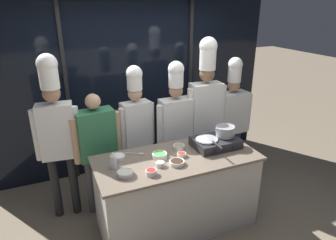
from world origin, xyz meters
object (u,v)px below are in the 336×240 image
(squeeze_bottle_clear, at_px, (113,161))
(prep_bowl_chili_flakes, at_px, (182,154))
(prep_bowl_bell_pepper, at_px, (151,172))
(serving_spoon_slotted, at_px, (138,154))
(chef_sous, at_px, (136,123))
(prep_bowl_scallions, at_px, (160,155))
(chef_apprentice, at_px, (231,114))
(portable_stove, at_px, (216,142))
(stock_pot, at_px, (225,131))
(prep_bowl_soy_glaze, at_px, (177,162))
(frying_pan, at_px, (207,138))
(chef_head, at_px, (56,127))
(prep_bowl_chicken, at_px, (160,164))
(chef_pastry, at_px, (206,104))
(prep_bowl_bean_sprouts, at_px, (125,173))
(prep_bowl_mushrooms, at_px, (179,147))
(prep_bowl_rice, at_px, (118,157))
(person_guest, at_px, (97,144))
(chef_line, at_px, (176,121))

(squeeze_bottle_clear, xyz_separation_m, prep_bowl_chili_flakes, (0.75, -0.04, -0.07))
(squeeze_bottle_clear, xyz_separation_m, prep_bowl_bell_pepper, (0.31, -0.27, -0.06))
(serving_spoon_slotted, xyz_separation_m, chef_sous, (0.15, 0.53, 0.15))
(prep_bowl_scallions, distance_m, chef_apprentice, 1.52)
(portable_stove, relative_size, stock_pot, 2.08)
(stock_pot, xyz_separation_m, prep_bowl_soy_glaze, (-0.72, -0.21, -0.15))
(frying_pan, relative_size, chef_head, 0.22)
(frying_pan, height_order, prep_bowl_chicken, frying_pan)
(stock_pot, xyz_separation_m, chef_pastry, (0.07, 0.60, 0.14))
(prep_bowl_scallions, bearing_deg, frying_pan, -1.23)
(prep_bowl_soy_glaze, bearing_deg, prep_bowl_chili_flakes, 48.97)
(prep_bowl_bell_pepper, distance_m, chef_pastry, 1.45)
(prep_bowl_bell_pepper, bearing_deg, chef_pastry, 38.64)
(prep_bowl_bean_sprouts, relative_size, serving_spoon_slotted, 0.74)
(stock_pot, distance_m, prep_bowl_mushrooms, 0.58)
(prep_bowl_mushrooms, bearing_deg, serving_spoon_slotted, 171.16)
(prep_bowl_rice, bearing_deg, prep_bowl_soy_glaze, -34.37)
(prep_bowl_chicken, bearing_deg, prep_bowl_chili_flakes, 19.38)
(prep_bowl_soy_glaze, bearing_deg, chef_apprentice, 34.23)
(prep_bowl_bean_sprouts, bearing_deg, stock_pot, 8.99)
(person_guest, bearing_deg, squeeze_bottle_clear, 89.43)
(prep_bowl_bell_pepper, bearing_deg, frying_pan, 19.73)
(prep_bowl_chili_flakes, height_order, chef_pastry, chef_pastry)
(prep_bowl_scallions, bearing_deg, prep_bowl_chicken, -109.77)
(portable_stove, height_order, chef_head, chef_head)
(prep_bowl_scallions, height_order, prep_bowl_chili_flakes, prep_bowl_scallions)
(chef_line, bearing_deg, chef_apprentice, -177.01)
(portable_stove, distance_m, person_guest, 1.41)
(chef_head, distance_m, chef_sous, 0.96)
(stock_pot, bearing_deg, prep_bowl_bean_sprouts, -171.01)
(portable_stove, height_order, prep_bowl_rice, portable_stove)
(serving_spoon_slotted, height_order, chef_apprentice, chef_apprentice)
(prep_bowl_rice, distance_m, chef_line, 1.01)
(chef_sous, bearing_deg, prep_bowl_chili_flakes, 100.37)
(prep_bowl_bean_sprouts, height_order, chef_head, chef_head)
(prep_bowl_scallions, relative_size, chef_sous, 0.09)
(squeeze_bottle_clear, xyz_separation_m, chef_apprentice, (1.89, 0.67, 0.00))
(prep_bowl_bean_sprouts, height_order, prep_bowl_chicken, prep_bowl_chicken)
(prep_bowl_soy_glaze, relative_size, chef_line, 0.09)
(prep_bowl_soy_glaze, relative_size, prep_bowl_mushrooms, 1.20)
(prep_bowl_chicken, height_order, chef_sous, chef_sous)
(stock_pot, relative_size, prep_bowl_bean_sprouts, 1.62)
(prep_bowl_rice, relative_size, chef_apprentice, 0.08)
(stock_pot, distance_m, person_guest, 1.53)
(chef_line, bearing_deg, chef_sous, -10.96)
(prep_bowl_chili_flakes, relative_size, serving_spoon_slotted, 0.51)
(portable_stove, distance_m, prep_bowl_bean_sprouts, 1.17)
(person_guest, distance_m, chef_apprentice, 1.95)
(portable_stove, xyz_separation_m, prep_bowl_scallions, (-0.71, 0.01, -0.02))
(squeeze_bottle_clear, bearing_deg, chef_sous, 56.77)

